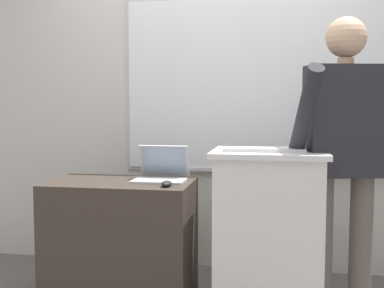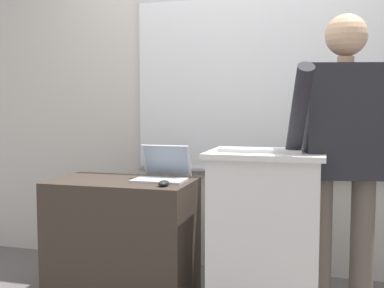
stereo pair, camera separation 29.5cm
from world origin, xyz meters
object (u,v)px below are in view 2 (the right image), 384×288
Objects in this scene: lectern_podium at (266,236)px; side_desk at (123,239)px; person_presenter at (343,147)px; computer_mouse_by_laptop at (164,183)px; wireless_keyboard at (260,150)px; laptop at (163,170)px.

side_desk is (-0.91, 0.06, -0.11)m from lectern_podium.
lectern_podium is 0.92m from side_desk.
person_presenter is (0.42, 0.04, 0.52)m from lectern_podium.
lectern_podium is 0.57× the size of person_presenter.
side_desk is 8.95× the size of computer_mouse_by_laptop.
wireless_keyboard is at bearing -7.73° from side_desk.
person_presenter reaches higher than computer_mouse_by_laptop.
side_desk is 0.52m from laptop.
lectern_podium is 0.77m from laptop.
side_desk is at bearing 176.40° from lectern_podium.
side_desk is at bearing 166.16° from person_presenter.
side_desk is 1.95× the size of wireless_keyboard.
person_presenter reaches higher than side_desk.
laptop reaches higher than lectern_podium.
wireless_keyboard reaches higher than side_desk.
laptop is (-1.09, 0.11, -0.18)m from person_presenter.
lectern_podium is at bearing 8.03° from computer_mouse_by_laptop.
computer_mouse_by_laptop is (-0.56, -0.02, -0.21)m from wireless_keyboard.
lectern_podium is at bearing 172.66° from person_presenter.
wireless_keyboard is 0.60m from computer_mouse_by_laptop.
wireless_keyboard is at bearing -18.25° from laptop.
lectern_podium is at bearing -12.55° from laptop.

